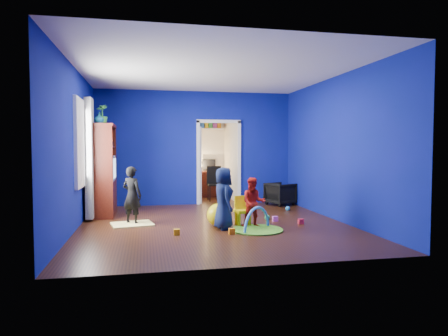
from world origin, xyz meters
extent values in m
cube|color=black|center=(0.00, 0.00, 0.00)|extent=(5.00, 5.50, 0.01)
cube|color=white|center=(0.00, 0.00, 2.90)|extent=(5.00, 5.50, 0.01)
cube|color=navy|center=(0.00, 2.75, 1.45)|extent=(5.00, 0.02, 2.90)
cube|color=navy|center=(0.00, -2.75, 1.45)|extent=(5.00, 0.02, 2.90)
cube|color=navy|center=(-2.50, 0.00, 1.45)|extent=(0.02, 5.50, 2.90)
cube|color=navy|center=(2.50, 0.00, 1.45)|extent=(0.02, 5.50, 2.90)
imported|color=black|center=(2.10, 2.20, 0.29)|extent=(0.83, 0.82, 0.57)
imported|color=black|center=(-1.53, 0.34, 0.55)|extent=(0.48, 0.45, 1.11)
imported|color=#0F1537|center=(0.09, -0.46, 0.56)|extent=(0.40, 0.57, 1.11)
imported|color=#AC1E12|center=(0.67, -0.41, 0.46)|extent=(0.51, 0.43, 0.92)
imported|color=#0D5669|center=(-2.20, 1.15, 2.06)|extent=(0.26, 0.26, 0.21)
imported|color=#338C33|center=(-2.20, 1.67, 2.19)|extent=(0.33, 0.33, 0.45)
cube|color=#371709|center=(-2.20, 1.45, 0.98)|extent=(0.58, 1.14, 1.96)
cube|color=silver|center=(-2.16, 1.45, 1.02)|extent=(0.46, 0.70, 0.54)
cube|color=#F2E07A|center=(-1.53, 0.24, 0.01)|extent=(0.85, 0.73, 0.03)
sphere|color=yellow|center=(0.04, -0.21, 0.21)|extent=(0.43, 0.43, 0.43)
cube|color=yellow|center=(0.52, -0.21, 0.25)|extent=(0.33, 0.33, 0.50)
cylinder|color=#369622|center=(0.65, -0.70, 0.01)|extent=(0.92, 0.92, 0.02)
torus|color=#3F8CD8|center=(0.65, -0.70, 0.02)|extent=(0.64, 0.59, 0.83)
cube|color=white|center=(-2.48, 0.35, 1.55)|extent=(0.03, 0.95, 1.55)
cube|color=slate|center=(-2.37, 0.90, 1.25)|extent=(0.14, 0.42, 2.40)
cube|color=white|center=(0.60, 2.75, 1.05)|extent=(1.16, 0.10, 2.10)
cube|color=#3D140A|center=(0.60, 4.26, 0.38)|extent=(0.88, 0.44, 0.75)
cube|color=black|center=(0.60, 4.38, 0.95)|extent=(0.40, 0.05, 0.32)
sphere|color=#FFD88C|center=(0.32, 4.32, 0.93)|extent=(0.14, 0.14, 0.14)
cube|color=black|center=(0.60, 3.30, 0.46)|extent=(0.40, 0.40, 0.92)
cube|color=white|center=(0.60, 4.37, 2.02)|extent=(0.88, 0.24, 0.04)
cube|color=#ED273C|center=(1.64, -0.29, 0.05)|extent=(0.10, 0.08, 0.10)
sphere|color=#227FC4|center=(1.96, 1.29, 0.06)|extent=(0.11, 0.11, 0.11)
cube|color=#EDA00C|center=(-0.77, -0.79, 0.05)|extent=(0.10, 0.08, 0.10)
sphere|color=green|center=(1.14, 0.26, 0.06)|extent=(0.11, 0.11, 0.11)
cube|color=#C84BBE|center=(1.25, 0.07, 0.05)|extent=(0.10, 0.08, 0.10)
cube|color=orange|center=(0.15, -0.91, 0.05)|extent=(0.10, 0.08, 0.10)
camera|label=1|loc=(-1.28, -7.44, 1.48)|focal=32.00mm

